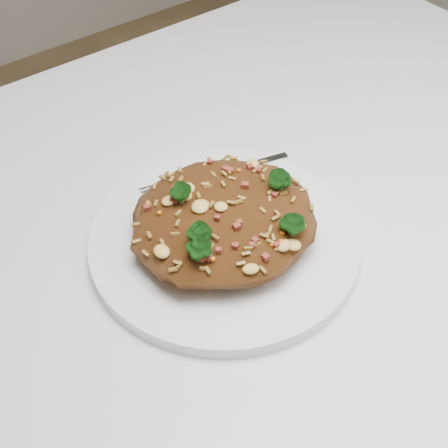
{
  "coord_description": "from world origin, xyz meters",
  "views": [
    {
      "loc": [
        -0.21,
        -0.31,
        1.19
      ],
      "look_at": [
        0.04,
        0.01,
        0.78
      ],
      "focal_mm": 50.0,
      "sensor_mm": 36.0,
      "label": 1
    }
  ],
  "objects": [
    {
      "name": "plate",
      "position": [
        0.04,
        0.01,
        0.76
      ],
      "size": [
        0.25,
        0.25,
        0.01
      ],
      "primitive_type": "cylinder",
      "color": "white",
      "rests_on": "dining_table"
    },
    {
      "name": "fried_rice",
      "position": [
        0.04,
        0.01,
        0.79
      ],
      "size": [
        0.18,
        0.16,
        0.06
      ],
      "color": "brown",
      "rests_on": "plate"
    },
    {
      "name": "dining_table",
      "position": [
        0.0,
        0.0,
        0.66
      ],
      "size": [
        1.2,
        0.8,
        0.75
      ],
      "color": "silver",
      "rests_on": "ground"
    },
    {
      "name": "fork",
      "position": [
        0.09,
        0.08,
        0.77
      ],
      "size": [
        0.16,
        0.06,
        0.0
      ],
      "rotation": [
        0.0,
        0.0,
        -0.26
      ],
      "color": "silver",
      "rests_on": "plate"
    }
  ]
}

